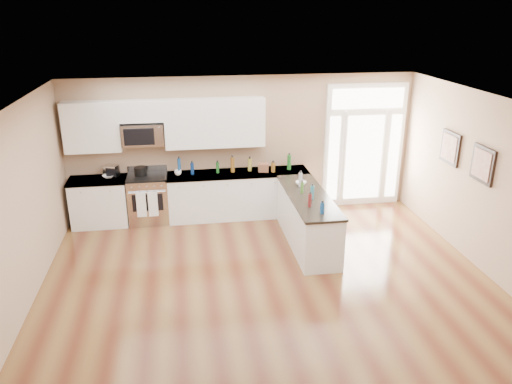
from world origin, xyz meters
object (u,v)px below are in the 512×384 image
Objects in this scene: peninsula_cabinet at (307,221)px; kitchen_range at (149,199)px; stockpot at (140,171)px; toaster_oven at (112,171)px.

kitchen_range is at bearing 153.13° from peninsula_cabinet.
peninsula_cabinet is at bearing -27.21° from stockpot.
kitchen_range is at bearing 8.41° from toaster_oven.
kitchen_range is 4.17× the size of toaster_oven.
peninsula_cabinet is 3.40m from stockpot.
stockpot is at bearing 152.79° from peninsula_cabinet.
peninsula_cabinet is at bearing -26.87° from kitchen_range.
peninsula_cabinet is 8.97× the size of toaster_oven.
kitchen_range is 4.54× the size of stockpot.
peninsula_cabinet is 3.92m from toaster_oven.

